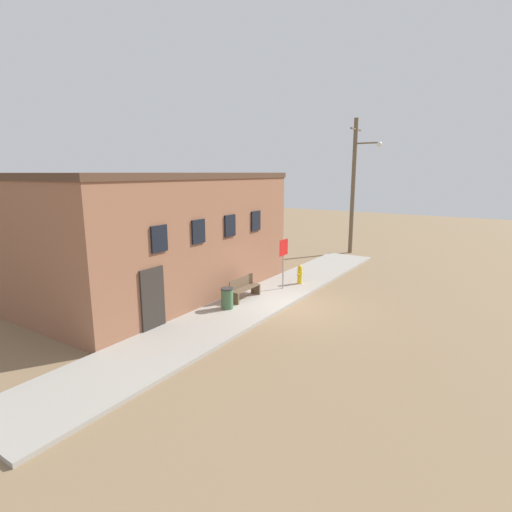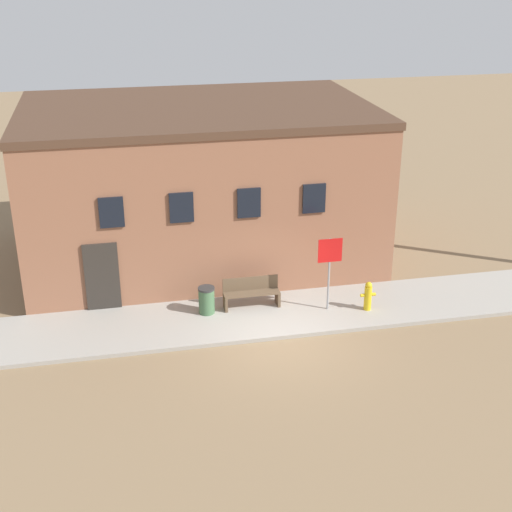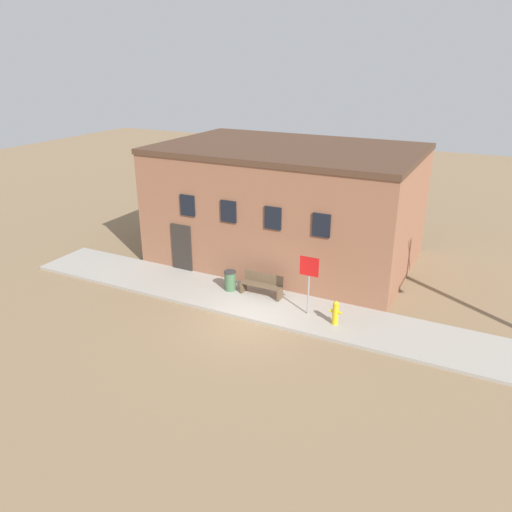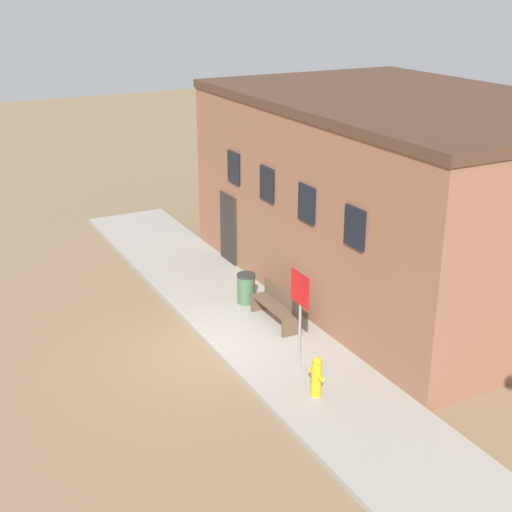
# 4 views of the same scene
# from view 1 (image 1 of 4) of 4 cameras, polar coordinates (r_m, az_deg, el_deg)

# --- Properties ---
(ground_plane) EXTENTS (80.00, 80.00, 0.00)m
(ground_plane) POSITION_cam_1_polar(r_m,az_deg,el_deg) (16.24, 4.86, -7.22)
(ground_plane) COLOR #846B4C
(sidewalk) EXTENTS (21.38, 2.73, 0.12)m
(sidewalk) POSITION_cam_1_polar(r_m,az_deg,el_deg) (16.86, 0.73, -6.23)
(sidewalk) COLOR #9E998E
(sidewalk) RESTS_ON ground
(brick_building) EXTENTS (11.44, 7.51, 5.28)m
(brick_building) POSITION_cam_1_polar(r_m,az_deg,el_deg) (18.48, -14.94, 3.20)
(brick_building) COLOR #8E5B42
(brick_building) RESTS_ON ground
(fire_hydrant) EXTENTS (0.46, 0.22, 0.89)m
(fire_hydrant) POSITION_cam_1_polar(r_m,az_deg,el_deg) (19.01, 6.28, -2.62)
(fire_hydrant) COLOR gold
(fire_hydrant) RESTS_ON sidewalk
(stop_sign) EXTENTS (0.72, 0.06, 2.25)m
(stop_sign) POSITION_cam_1_polar(r_m,az_deg,el_deg) (17.88, 3.95, 0.26)
(stop_sign) COLOR gray
(stop_sign) RESTS_ON sidewalk
(bench) EXTENTS (1.67, 0.44, 0.90)m
(bench) POSITION_cam_1_polar(r_m,az_deg,el_deg) (16.68, -1.73, -4.61)
(bench) COLOR brown
(bench) RESTS_ON sidewalk
(trash_bin) EXTENTS (0.49, 0.49, 0.82)m
(trash_bin) POSITION_cam_1_polar(r_m,az_deg,el_deg) (15.55, -4.14, -6.02)
(trash_bin) COLOR #426642
(trash_bin) RESTS_ON sidewalk
(utility_pole) EXTENTS (1.80, 1.83, 8.66)m
(utility_pole) POSITION_cam_1_polar(r_m,az_deg,el_deg) (27.05, 13.90, 10.06)
(utility_pole) COLOR brown
(utility_pole) RESTS_ON ground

